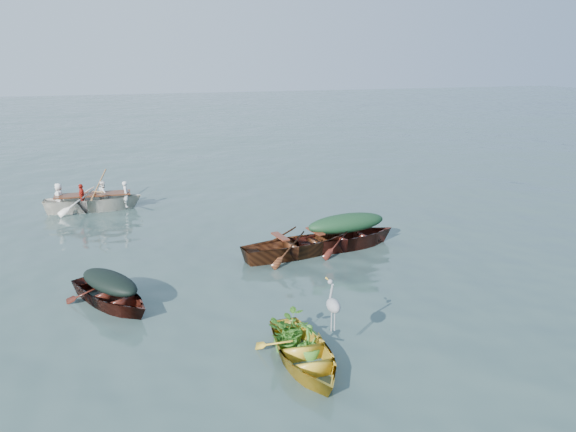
% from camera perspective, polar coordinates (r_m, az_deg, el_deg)
% --- Properties ---
extents(ground, '(140.00, 140.00, 0.00)m').
position_cam_1_polar(ground, '(13.77, 4.38, -6.12)').
color(ground, '#374E4A').
rests_on(ground, ground).
extents(yellow_dinghy, '(1.34, 3.08, 0.82)m').
position_cam_1_polar(yellow_dinghy, '(10.09, 1.65, -14.87)').
color(yellow_dinghy, gold).
rests_on(yellow_dinghy, ground).
extents(dark_covered_boat, '(2.71, 3.47, 0.80)m').
position_cam_1_polar(dark_covered_boat, '(12.79, -17.47, -8.66)').
color(dark_covered_boat, '#41180F').
rests_on(dark_covered_boat, ground).
extents(green_tarp_boat, '(4.38, 1.80, 0.99)m').
position_cam_1_polar(green_tarp_boat, '(15.77, 5.88, -3.24)').
color(green_tarp_boat, '#521B13').
rests_on(green_tarp_boat, ground).
extents(open_wooden_boat, '(4.49, 1.96, 1.01)m').
position_cam_1_polar(open_wooden_boat, '(15.10, 1.01, -4.05)').
color(open_wooden_boat, '#5C2F17').
rests_on(open_wooden_boat, ground).
extents(rowed_boat, '(4.59, 1.57, 1.09)m').
position_cam_1_polar(rowed_boat, '(20.56, -19.07, 0.53)').
color(rowed_boat, white).
rests_on(rowed_boat, ground).
extents(dark_tarp_cover, '(1.49, 1.91, 0.40)m').
position_cam_1_polar(dark_tarp_cover, '(12.56, -17.69, -6.17)').
color(dark_tarp_cover, black).
rests_on(dark_tarp_cover, dark_covered_boat).
extents(green_tarp_cover, '(2.41, 0.99, 0.52)m').
position_cam_1_polar(green_tarp_cover, '(15.54, 5.96, -0.62)').
color(green_tarp_cover, '#193E23').
rests_on(green_tarp_cover, green_tarp_boat).
extents(thwart_benches, '(2.26, 1.11, 0.04)m').
position_cam_1_polar(thwart_benches, '(14.92, 1.02, -2.15)').
color(thwart_benches, '#542213').
rests_on(thwart_benches, open_wooden_boat).
extents(heron, '(0.28, 0.40, 0.92)m').
position_cam_1_polar(heron, '(9.90, 4.62, -9.83)').
color(heron, '#969A9E').
rests_on(heron, yellow_dinghy).
extents(dinghy_weeds, '(0.70, 0.90, 0.60)m').
position_cam_1_polar(dinghy_weeds, '(10.22, 0.74, -9.92)').
color(dinghy_weeds, '#36731E').
rests_on(dinghy_weeds, yellow_dinghy).
extents(rowers, '(3.22, 1.37, 0.76)m').
position_cam_1_polar(rowers, '(20.35, -19.31, 3.05)').
color(rowers, silver).
rests_on(rowers, rowed_boat).
extents(oars, '(0.72, 2.62, 0.06)m').
position_cam_1_polar(oars, '(20.42, -19.22, 2.09)').
color(oars, '#A16D3D').
rests_on(oars, rowed_boat).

